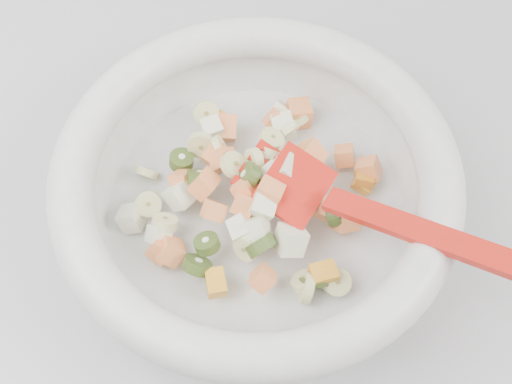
# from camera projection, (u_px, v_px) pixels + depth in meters

# --- Properties ---
(counter) EXTENTS (2.00, 0.60, 0.90)m
(counter) POSITION_uv_depth(u_px,v_px,m) (159.00, 297.00, 1.05)
(counter) COLOR #A6A5AB
(counter) RESTS_ON ground
(mixing_bowl) EXTENTS (0.43, 0.35, 0.12)m
(mixing_bowl) POSITION_uv_depth(u_px,v_px,m) (256.00, 188.00, 0.57)
(mixing_bowl) COLOR white
(mixing_bowl) RESTS_ON counter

